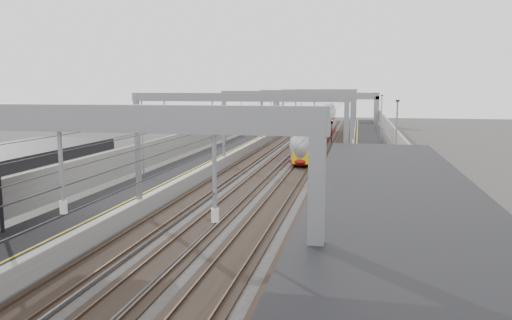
% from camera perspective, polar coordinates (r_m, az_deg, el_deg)
% --- Properties ---
extents(platform_left, '(4.00, 120.00, 1.00)m').
position_cam_1_polar(platform_left, '(53.98, -4.57, 0.36)').
color(platform_left, black).
rests_on(platform_left, ground).
extents(platform_right, '(4.00, 120.00, 1.00)m').
position_cam_1_polar(platform_right, '(51.87, 12.66, -0.14)').
color(platform_right, black).
rests_on(platform_right, ground).
extents(tracks, '(11.40, 140.00, 0.20)m').
position_cam_1_polar(tracks, '(52.39, 3.86, -0.37)').
color(tracks, black).
rests_on(tracks, ground).
extents(overhead_line, '(13.00, 140.00, 6.60)m').
position_cam_1_polar(overhead_line, '(58.39, 4.81, 6.51)').
color(overhead_line, gray).
rests_on(overhead_line, platform_left).
extents(canopy_right, '(4.40, 30.00, 4.24)m').
position_cam_1_polar(canopy_right, '(9.79, 17.57, -8.83)').
color(canopy_right, black).
rests_on(canopy_right, platform_right).
extents(overbridge, '(22.00, 2.20, 6.90)m').
position_cam_1_polar(overbridge, '(106.59, 7.94, 6.79)').
color(overbridge, slate).
rests_on(overbridge, ground).
extents(wall_left, '(0.30, 120.00, 3.20)m').
position_cam_1_polar(wall_left, '(54.81, -7.80, 1.59)').
color(wall_left, slate).
rests_on(wall_left, ground).
extents(wall_right, '(0.30, 120.00, 3.20)m').
position_cam_1_polar(wall_right, '(51.89, 16.23, 0.96)').
color(wall_right, slate).
rests_on(wall_right, ground).
extents(train, '(2.56, 46.58, 4.05)m').
position_cam_1_polar(train, '(69.97, 7.13, 3.36)').
color(train, maroon).
rests_on(train, ground).
extents(signal_green, '(0.32, 0.32, 3.48)m').
position_cam_1_polar(signal_green, '(81.25, 3.01, 4.38)').
color(signal_green, black).
rests_on(signal_green, ground).
extents(signal_red_near, '(0.32, 0.32, 3.48)m').
position_cam_1_polar(signal_red_near, '(72.81, 8.66, 3.85)').
color(signal_red_near, black).
rests_on(signal_red_near, ground).
extents(signal_red_far, '(0.32, 0.32, 3.48)m').
position_cam_1_polar(signal_red_far, '(72.77, 10.39, 3.81)').
color(signal_red_far, black).
rests_on(signal_red_far, ground).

